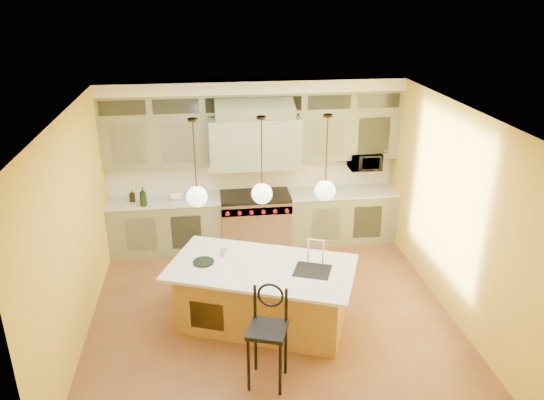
{
  "coord_description": "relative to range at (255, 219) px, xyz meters",
  "views": [
    {
      "loc": [
        -0.81,
        -6.32,
        4.34
      ],
      "look_at": [
        0.11,
        0.7,
        1.44
      ],
      "focal_mm": 35.0,
      "sensor_mm": 36.0,
      "label": 1
    }
  ],
  "objects": [
    {
      "name": "wall_left",
      "position": [
        -2.5,
        -2.14,
        0.96
      ],
      "size": [
        0.0,
        5.0,
        5.0
      ],
      "primitive_type": "plane",
      "rotation": [
        1.57,
        0.0,
        1.57
      ],
      "color": "gold",
      "rests_on": "ground"
    },
    {
      "name": "wall_right",
      "position": [
        2.5,
        -2.14,
        0.96
      ],
      "size": [
        0.0,
        5.0,
        5.0
      ],
      "primitive_type": "plane",
      "rotation": [
        1.57,
        0.0,
        -1.57
      ],
      "color": "gold",
      "rests_on": "ground"
    },
    {
      "name": "fruit_bowl",
      "position": [
        -1.33,
        0.01,
        0.49
      ],
      "size": [
        0.29,
        0.29,
        0.06
      ],
      "primitive_type": "imported",
      "rotation": [
        0.0,
        0.0,
        0.12
      ],
      "color": "white",
      "rests_on": "back_cabinetry"
    },
    {
      "name": "ceiling",
      "position": [
        0.0,
        -2.14,
        2.41
      ],
      "size": [
        5.0,
        5.0,
        0.0
      ],
      "primitive_type": "plane",
      "rotation": [
        3.14,
        0.0,
        0.0
      ],
      "color": "white",
      "rests_on": "wall_back"
    },
    {
      "name": "pendant_center",
      "position": [
        -0.14,
        -2.39,
        1.46
      ],
      "size": [
        0.26,
        0.26,
        1.11
      ],
      "color": "#2D2319",
      "rests_on": "ceiling"
    },
    {
      "name": "wall_back",
      "position": [
        0.0,
        0.36,
        0.96
      ],
      "size": [
        5.0,
        0.0,
        5.0
      ],
      "primitive_type": "plane",
      "rotation": [
        1.57,
        0.0,
        0.0
      ],
      "color": "gold",
      "rests_on": "ground"
    },
    {
      "name": "wall_front",
      "position": [
        0.0,
        -4.64,
        0.96
      ],
      "size": [
        5.0,
        0.0,
        5.0
      ],
      "primitive_type": "plane",
      "rotation": [
        -1.57,
        0.0,
        0.0
      ],
      "color": "gold",
      "rests_on": "ground"
    },
    {
      "name": "counter_stool",
      "position": [
        -0.21,
        -3.51,
        0.21
      ],
      "size": [
        0.54,
        0.54,
        1.22
      ],
      "rotation": [
        0.0,
        0.0,
        -0.32
      ],
      "color": "black",
      "rests_on": "floor"
    },
    {
      "name": "pendant_left",
      "position": [
        -0.94,
        -2.39,
        1.46
      ],
      "size": [
        0.26,
        0.26,
        1.11
      ],
      "color": "#2D2319",
      "rests_on": "ceiling"
    },
    {
      "name": "microwave",
      "position": [
        1.95,
        0.11,
        0.96
      ],
      "size": [
        0.54,
        0.37,
        0.3
      ],
      "primitive_type": "imported",
      "color": "black",
      "rests_on": "back_cabinetry"
    },
    {
      "name": "range",
      "position": [
        0.0,
        0.0,
        0.0
      ],
      "size": [
        1.2,
        0.74,
        0.96
      ],
      "color": "silver",
      "rests_on": "floor"
    },
    {
      "name": "oil_bottle_b",
      "position": [
        -2.07,
        0.01,
        0.56
      ],
      "size": [
        0.1,
        0.1,
        0.21
      ],
      "primitive_type": "imported",
      "rotation": [
        0.0,
        0.0,
        0.06
      ],
      "color": "black",
      "rests_on": "back_cabinetry"
    },
    {
      "name": "floor",
      "position": [
        0.0,
        -2.14,
        -0.49
      ],
      "size": [
        5.0,
        5.0,
        0.0
      ],
      "primitive_type": "plane",
      "color": "brown",
      "rests_on": "ground"
    },
    {
      "name": "back_cabinetry",
      "position": [
        0.0,
        0.09,
        0.94
      ],
      "size": [
        5.0,
        0.77,
        2.9
      ],
      "color": "gray",
      "rests_on": "floor"
    },
    {
      "name": "kitchen_island",
      "position": [
        -0.14,
        -2.4,
        -0.01
      ],
      "size": [
        2.69,
        2.06,
        1.35
      ],
      "rotation": [
        0.0,
        0.0,
        -0.38
      ],
      "color": "olive",
      "rests_on": "floor"
    },
    {
      "name": "pendant_right",
      "position": [
        0.66,
        -2.39,
        1.46
      ],
      "size": [
        0.26,
        0.26,
        1.11
      ],
      "color": "#2D2319",
      "rests_on": "ceiling"
    },
    {
      "name": "oil_bottle_a",
      "position": [
        -1.87,
        -0.22,
        0.62
      ],
      "size": [
        0.13,
        0.13,
        0.33
      ],
      "primitive_type": "imported",
      "rotation": [
        0.0,
        0.0,
        0.02
      ],
      "color": "black",
      "rests_on": "back_cabinetry"
    },
    {
      "name": "cup",
      "position": [
        -0.64,
        -2.08,
        0.48
      ],
      "size": [
        0.12,
        0.12,
        0.1
      ],
      "primitive_type": "imported",
      "rotation": [
        0.0,
        0.0,
        -0.09
      ],
      "color": "beige",
      "rests_on": "kitchen_island"
    }
  ]
}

